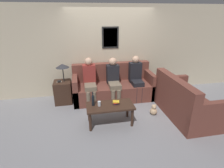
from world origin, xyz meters
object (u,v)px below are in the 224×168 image
person_right (136,76)px  teddy_bear (154,110)px  person_middle (114,78)px  drinking_glass (99,104)px  coffee_table (110,108)px  wine_bottle (93,100)px  couch_side (184,103)px  couch_main (113,87)px  person_left (90,79)px

person_right → teddy_bear: bearing=-80.5°
person_middle → drinking_glass: bearing=-116.0°
coffee_table → teddy_bear: coffee_table is taller
coffee_table → teddy_bear: 1.17m
coffee_table → teddy_bear: bearing=8.2°
coffee_table → wine_bottle: 0.42m
person_middle → person_right: bearing=2.4°
coffee_table → person_right: size_ratio=0.84×
couch_side → wine_bottle: 2.19m
couch_main → person_middle: size_ratio=1.88×
coffee_table → person_left: person_left is taller
coffee_table → person_left: size_ratio=0.84×
person_right → teddy_bear: person_right is taller
couch_side → wine_bottle: bearing=88.3°
wine_bottle → person_right: size_ratio=0.27×
couch_side → teddy_bear: 0.74m
person_middle → person_right: person_right is taller
drinking_glass → person_left: person_left is taller
couch_side → teddy_bear: bearing=75.9°
person_right → teddy_bear: 1.14m
coffee_table → teddy_bear: size_ratio=3.79×
person_left → person_middle: 0.66m
couch_side → person_middle: size_ratio=1.36×
coffee_table → drinking_glass: drinking_glass is taller
person_left → teddy_bear: person_left is taller
couch_side → couch_main: bearing=49.0°
couch_main → person_left: bearing=-167.4°
couch_main → person_left: 0.77m
drinking_glass → teddy_bear: bearing=6.4°
wine_bottle → person_left: 1.08m
person_left → person_right: person_left is taller
coffee_table → person_left: 1.22m
couch_main → person_left: size_ratio=1.84×
couch_side → person_left: size_ratio=1.33×
coffee_table → person_middle: (0.30, 1.11, 0.27)m
coffee_table → person_right: person_right is taller
person_left → person_middle: (0.66, -0.02, -0.01)m
drinking_glass → teddy_bear: 1.43m
coffee_table → drinking_glass: (-0.24, 0.01, 0.13)m
drinking_glass → couch_side: bearing=-0.6°
coffee_table → couch_side: bearing=-0.3°
person_middle → person_right: size_ratio=0.99×
person_middle → teddy_bear: 1.38m
person_right → teddy_bear: (0.16, -0.98, -0.56)m
couch_main → teddy_bear: bearing=-54.3°
wine_bottle → drinking_glass: 0.15m
wine_bottle → teddy_bear: (1.49, 0.11, -0.48)m
couch_main → person_middle: bearing=-97.3°
couch_main → wine_bottle: 1.43m
drinking_glass → person_right: (1.20, 1.13, 0.15)m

